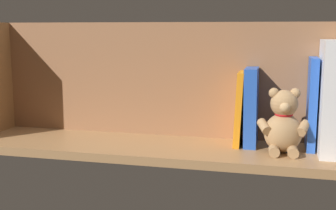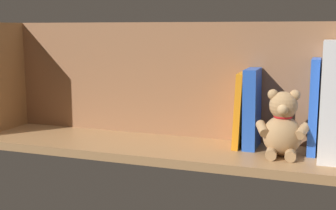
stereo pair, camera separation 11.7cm
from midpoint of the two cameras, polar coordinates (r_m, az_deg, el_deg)
name	(u,v)px [view 1 (the left image)]	position (r cm, az deg, el deg)	size (l,w,h in cm)	color
ground_plane	(168,148)	(119.44, -2.82, -5.51)	(109.24, 25.85, 2.20)	#A87A4C
shelf_back_panel	(177,80)	(126.37, -1.49, 3.17)	(109.24, 1.50, 31.74)	#986642
dictionary_thick_white	(331,97)	(113.27, 17.05, 0.89)	(5.05, 15.86, 27.36)	white
book_3	(312,104)	(116.41, 14.96, 0.13)	(2.03, 10.06, 23.01)	blue
teddy_bear	(283,124)	(112.11, 11.46, -2.44)	(12.88, 10.48, 15.89)	tan
book_4	(251,107)	(117.27, 7.64, -0.28)	(3.20, 10.06, 20.12)	blue
book_5	(240,109)	(117.67, 6.24, -0.47)	(1.64, 10.11, 19.10)	orange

